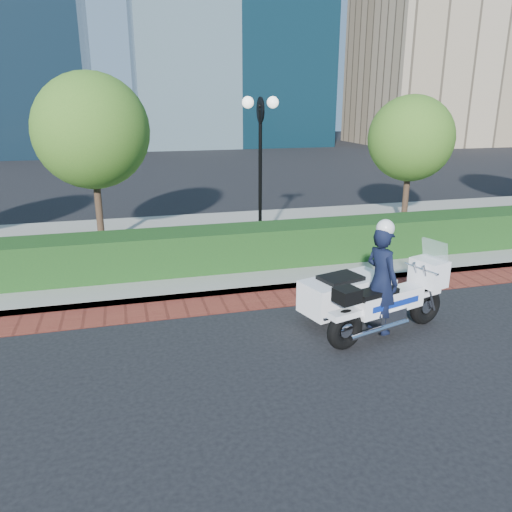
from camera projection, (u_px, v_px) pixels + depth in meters
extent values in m
plane|color=black|center=(281.00, 329.00, 9.70)|extent=(120.00, 120.00, 0.00)
cube|color=maroon|center=(261.00, 300.00, 11.08)|extent=(60.00, 1.00, 0.01)
cube|color=gray|center=(222.00, 244.00, 15.21)|extent=(60.00, 8.00, 0.15)
cube|color=black|center=(239.00, 247.00, 12.83)|extent=(18.00, 1.20, 1.00)
cylinder|color=black|center=(260.00, 241.00, 14.65)|extent=(0.30, 0.30, 0.30)
cylinder|color=black|center=(260.00, 178.00, 14.10)|extent=(0.10, 0.10, 3.70)
cylinder|color=black|center=(260.00, 110.00, 13.55)|extent=(0.04, 0.70, 0.70)
sphere|color=white|center=(248.00, 102.00, 13.40)|extent=(0.32, 0.32, 0.32)
sphere|color=white|center=(273.00, 102.00, 13.58)|extent=(0.32, 0.32, 0.32)
cylinder|color=#332319|center=(99.00, 209.00, 14.47)|extent=(0.20, 0.20, 2.17)
sphere|color=#275A16|center=(91.00, 131.00, 13.81)|extent=(3.20, 3.20, 3.20)
cylinder|color=#332319|center=(406.00, 197.00, 16.96)|extent=(0.20, 0.20, 1.92)
sphere|color=#275A16|center=(411.00, 138.00, 16.38)|extent=(2.80, 2.80, 2.80)
torus|color=black|center=(345.00, 330.00, 8.81)|extent=(0.79, 0.43, 0.75)
torus|color=black|center=(425.00, 306.00, 9.82)|extent=(0.79, 0.43, 0.75)
cube|color=white|center=(388.00, 301.00, 9.22)|extent=(1.53, 0.76, 0.39)
cube|color=silver|center=(385.00, 315.00, 9.27)|extent=(0.73, 0.61, 0.32)
cube|color=white|center=(429.00, 272.00, 9.61)|extent=(0.61, 0.73, 0.51)
cube|color=silver|center=(435.00, 252.00, 9.55)|extent=(0.29, 0.59, 0.46)
cube|color=black|center=(376.00, 293.00, 8.98)|extent=(0.92, 0.56, 0.11)
cube|color=black|center=(347.00, 295.00, 8.62)|extent=(0.48, 0.46, 0.25)
cube|color=white|center=(344.00, 293.00, 9.94)|extent=(1.92, 1.26, 0.63)
cube|color=black|center=(341.00, 278.00, 9.78)|extent=(0.92, 0.77, 0.09)
torus|color=black|center=(322.00, 299.00, 10.42)|extent=(0.60, 0.33, 0.57)
imported|color=black|center=(381.00, 280.00, 8.97)|extent=(0.65, 0.82, 1.97)
sphere|color=white|center=(385.00, 228.00, 8.69)|extent=(0.32, 0.32, 0.32)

